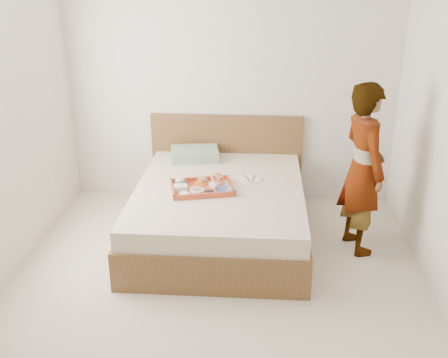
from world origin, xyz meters
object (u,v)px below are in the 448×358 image
object	(u,v)px
tray	(202,187)
bed	(220,212)
dinner_plate	(250,179)
person	(363,169)

from	to	relation	value
tray	bed	bearing A→B (deg)	15.66
dinner_plate	tray	bearing A→B (deg)	-148.12
bed	person	xyz separation A→B (m)	(1.28, -0.10, 0.51)
bed	person	bearing A→B (deg)	-4.24
bed	dinner_plate	distance (m)	0.43
tray	person	size ratio (longest dim) A/B	0.36
bed	person	world-z (taller)	person
bed	dinner_plate	world-z (taller)	dinner_plate
bed	person	distance (m)	1.38
dinner_plate	person	world-z (taller)	person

